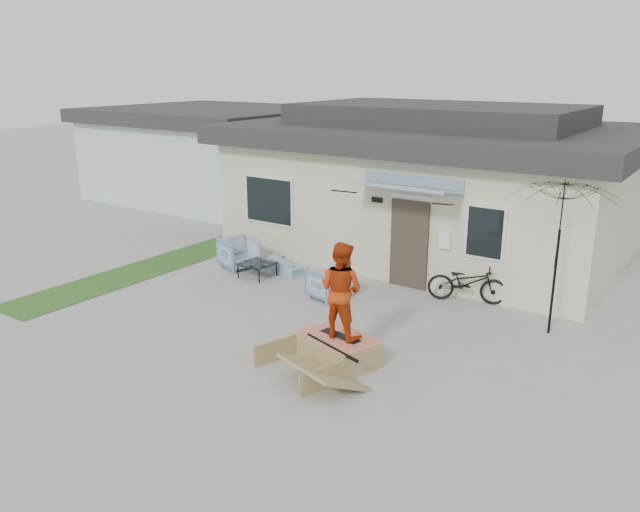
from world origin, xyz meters
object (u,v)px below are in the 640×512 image
Objects in this scene: armchair_right at (328,281)px; skater at (341,288)px; skate_ramp at (338,349)px; loveseat at (287,262)px; coffee_table at (257,270)px; skateboard at (341,335)px; armchair_left at (239,251)px; bicycle at (467,278)px; patio_umbrella at (558,248)px.

skater is (1.95, -2.49, 0.96)m from armchair_right.
skate_ramp is 1.04× the size of skater.
loveseat is 0.82m from coffee_table.
skateboard is (1.95, -2.49, 0.08)m from armchair_right.
bicycle is at bearing -61.84° from armchair_left.
skate_ramp is (-2.74, -3.38, -1.52)m from patio_umbrella.
skate_ramp is at bearing 151.54° from bicycle.
loveseat is 6.75m from patio_umbrella.
armchair_left is 3.21m from armchair_right.
loveseat is 0.76× the size of bicycle.
bicycle reaches higher than skate_ramp.
bicycle is at bearing 133.32° from armchair_right.
bicycle is (5.84, 1.00, 0.12)m from armchair_left.
bicycle is at bearing 90.17° from skateboard.
skate_ramp is (-0.74, -4.09, -0.33)m from bicycle.
skateboard is at bearing 51.18° from armchair_right.
skater is (0.00, -0.00, 0.88)m from skateboard.
skateboard is (-2.73, -3.34, -1.28)m from patio_umbrella.
patio_umbrella is at bearing 61.04° from skateboard.
armchair_left is at bearing -87.02° from armchair_right.
coffee_table is 0.33× the size of patio_umbrella.
loveseat is 1.50× the size of armchair_left.
skate_ramp is at bearing -102.77° from armchair_left.
coffee_table is 0.42× the size of skate_ramp.
skateboard is at bearing -102.35° from armchair_left.
skate_ramp is at bearing 73.62° from skater.
armchair_right is 3.10m from bicycle.
bicycle is at bearing -98.74° from skater.
bicycle reaches higher than coffee_table.
coffee_table is at bearing 84.98° from loveseat.
loveseat is 5.18m from skateboard.
skate_ramp is at bearing -129.06° from patio_umbrella.
loveseat is at bearing -40.48° from skater.
armchair_right is 4.95m from patio_umbrella.
bicycle is (2.67, 1.56, 0.16)m from armchair_right.
patio_umbrella reaches higher than armchair_left.
armchair_left reaches higher than coffee_table.
patio_umbrella is at bearing 5.06° from coffee_table.
skater reaches higher than armchair_right.
coffee_table is 0.44× the size of bicycle.
skateboard is (-0.72, -4.05, -0.08)m from bicycle.
loveseat is at bearing -103.87° from armchair_right.
skater is (-0.72, -4.05, 0.80)m from bicycle.
armchair_left is 0.49× the size of skate_ramp.
armchair_left reaches higher than loveseat.
patio_umbrella reaches higher than armchair_right.
patio_umbrella is at bearing -69.42° from armchair_left.
skateboard is 0.88m from skater.
skater is at bearing 51.18° from armchair_right.
patio_umbrella is at bearing -127.87° from skater.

